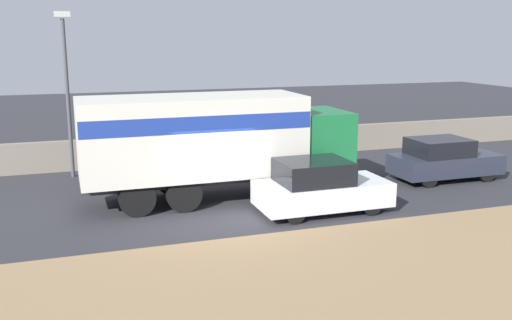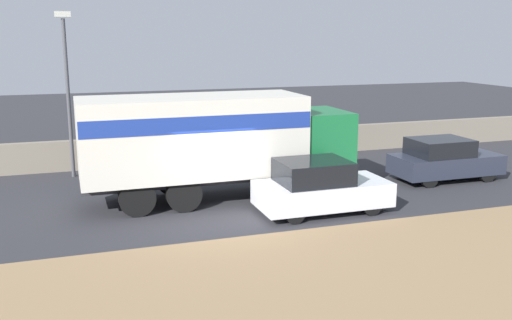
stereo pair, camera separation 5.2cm
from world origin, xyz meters
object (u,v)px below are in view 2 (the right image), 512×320
(car_sedan_second, at_px, (444,160))
(street_lamp, at_px, (67,82))
(box_truck, at_px, (212,138))
(car_hatchback, at_px, (320,187))

(car_sedan_second, bearing_deg, street_lamp, 159.36)
(box_truck, relative_size, car_hatchback, 2.19)
(car_hatchback, bearing_deg, street_lamp, 134.82)
(street_lamp, xyz_separation_m, car_hatchback, (6.95, -7.00, -2.80))
(street_lamp, height_order, box_truck, street_lamp)
(street_lamp, bearing_deg, car_hatchback, -45.18)
(car_hatchback, xyz_separation_m, car_sedan_second, (6.00, 2.12, -0.01))
(box_truck, height_order, car_sedan_second, box_truck)
(box_truck, xyz_separation_m, car_sedan_second, (8.70, -0.22, -1.27))
(street_lamp, relative_size, box_truck, 0.70)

